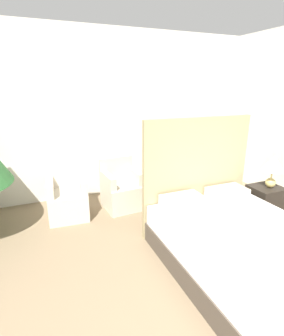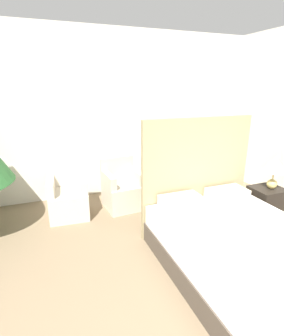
% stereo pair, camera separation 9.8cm
% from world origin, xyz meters
% --- Properties ---
extents(wall_back, '(10.00, 0.06, 2.90)m').
position_xyz_m(wall_back, '(0.00, 4.03, 1.45)').
color(wall_back, silver).
rests_on(wall_back, ground_plane).
extents(bed, '(1.58, 2.03, 1.58)m').
position_xyz_m(bed, '(0.90, 1.35, 0.30)').
color(bed, '#4C4238').
rests_on(bed, ground_plane).
extents(armchair_near_window_left, '(0.62, 0.63, 0.81)m').
position_xyz_m(armchair_near_window_left, '(-0.73, 3.28, 0.28)').
color(armchair_near_window_left, beige).
rests_on(armchair_near_window_left, ground_plane).
extents(armchair_near_window_right, '(0.62, 0.63, 0.81)m').
position_xyz_m(armchair_near_window_right, '(0.15, 3.28, 0.28)').
color(armchair_near_window_right, beige).
rests_on(armchair_near_window_right, ground_plane).
extents(nightstand, '(0.44, 0.40, 0.54)m').
position_xyz_m(nightstand, '(1.98, 2.03, 0.27)').
color(nightstand, black).
rests_on(nightstand, ground_plane).
extents(table_lamp, '(0.32, 0.32, 0.48)m').
position_xyz_m(table_lamp, '(2.00, 2.00, 0.88)').
color(table_lamp, tan).
rests_on(table_lamp, nightstand).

